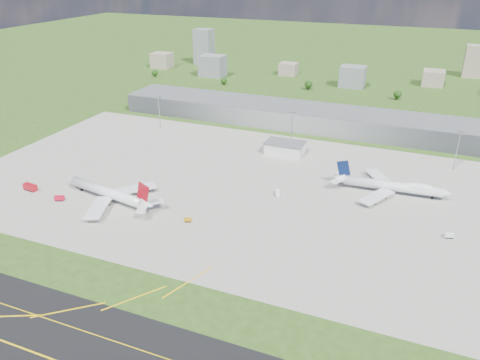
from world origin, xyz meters
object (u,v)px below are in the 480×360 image
at_px(van_white_near, 278,193).
at_px(van_white_far, 449,236).
at_px(airliner_red_twin, 110,193).
at_px(tug_yellow, 188,220).
at_px(airliner_blue_quad, 392,186).
at_px(crash_tender, 60,198).
at_px(fire_truck, 30,187).

distance_m(van_white_near, van_white_far, 92.95).
distance_m(airliner_red_twin, van_white_far, 180.40).
bearing_deg(airliner_red_twin, van_white_near, -143.17).
xyz_separation_m(tug_yellow, van_white_near, (34.14, 46.26, 0.42)).
height_order(airliner_blue_quad, crash_tender, airliner_blue_quad).
bearing_deg(fire_truck, tug_yellow, 7.94).
height_order(tug_yellow, van_white_near, van_white_near).
distance_m(airliner_red_twin, airliner_blue_quad, 162.36).
relative_size(airliner_blue_quad, crash_tender, 11.25).
bearing_deg(airliner_red_twin, tug_yellow, -173.86).
height_order(airliner_blue_quad, van_white_near, airliner_blue_quad).
xyz_separation_m(airliner_blue_quad, van_white_far, (31.16, -39.23, -3.61)).
xyz_separation_m(crash_tender, van_white_near, (112.55, 52.87, -0.06)).
bearing_deg(fire_truck, van_white_near, 26.02).
xyz_separation_m(crash_tender, tug_yellow, (78.41, 6.61, -0.48)).
relative_size(tug_yellow, van_white_near, 0.72).
height_order(tug_yellow, van_white_far, van_white_far).
bearing_deg(crash_tender, airliner_blue_quad, 1.33).
relative_size(airliner_red_twin, van_white_near, 11.22).
bearing_deg(airliner_blue_quad, crash_tender, -158.40).
relative_size(fire_truck, crash_tender, 1.56).
bearing_deg(van_white_far, airliner_blue_quad, 111.99).
distance_m(fire_truck, crash_tender, 25.50).
bearing_deg(fire_truck, crash_tender, -2.35).
height_order(fire_truck, crash_tender, fire_truck).
bearing_deg(tug_yellow, van_white_near, 31.04).
height_order(crash_tender, van_white_far, crash_tender).
height_order(airliner_blue_quad, van_white_far, airliner_blue_quad).
xyz_separation_m(fire_truck, crash_tender, (25.19, -3.90, -0.50)).
relative_size(fire_truck, van_white_far, 1.82).
distance_m(airliner_blue_quad, crash_tender, 191.30).
height_order(airliner_red_twin, van_white_near, airliner_red_twin).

